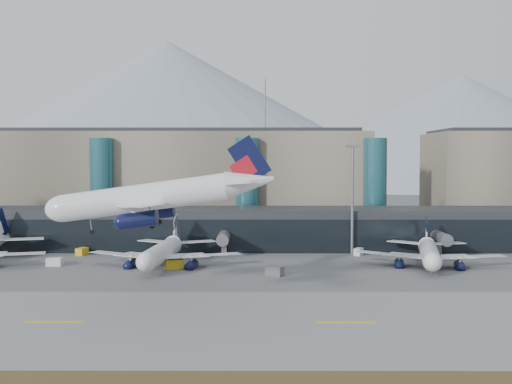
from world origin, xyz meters
TOP-DOWN VIEW (x-y plane):
  - ground at (0.00, 0.00)m, footprint 900.00×900.00m
  - runway_strip at (0.00, -15.00)m, footprint 400.00×40.00m
  - runway_markings at (-0.00, -15.00)m, footprint 128.00×1.00m
  - concourse at (-0.02, 57.73)m, footprint 170.00×27.00m
  - terminal_main at (-25.00, 90.00)m, footprint 130.00×30.00m
  - teal_towers at (-14.99, 74.01)m, footprint 116.40×19.40m
  - mountain_ridge at (15.97, 380.00)m, footprint 910.00×400.00m
  - lightmast_mid at (30.00, 48.00)m, footprint 3.00×1.20m
  - hero_jet at (-5.96, -3.16)m, footprint 36.57×37.47m
  - jet_parked_mid at (-11.73, 32.38)m, footprint 33.95×33.45m
  - jet_parked_right at (43.79, 32.29)m, footprint 31.70×32.42m
  - veh_a at (-34.52, 30.97)m, footprint 3.24×1.96m
  - veh_b at (-32.94, 46.00)m, footprint 2.59×3.35m
  - veh_c at (11.12, 19.87)m, footprint 3.82×3.32m
  - veh_d at (31.24, 46.00)m, footprint 2.69×3.26m
  - veh_h at (-9.06, 27.42)m, footprint 3.96×2.90m

SIDE VIEW (x-z plane):
  - ground at x=0.00m, z-range 0.00..0.00m
  - runway_strip at x=0.00m, z-range 0.00..0.04m
  - runway_markings at x=0.00m, z-range 0.04..0.06m
  - veh_d at x=31.24m, z-range 0.00..1.64m
  - veh_b at x=-32.94m, z-range 0.00..1.70m
  - veh_a at x=-34.52m, z-range 0.00..1.76m
  - veh_c at x=11.12m, z-range 0.00..1.88m
  - veh_h at x=-9.06m, z-range 0.00..1.96m
  - jet_parked_right at x=43.79m, z-range -1.27..9.16m
  - jet_parked_mid at x=-11.73m, z-range -1.33..9.63m
  - concourse at x=-0.02m, z-range -0.03..9.97m
  - teal_towers at x=-14.99m, z-range -8.99..37.01m
  - lightmast_mid at x=30.00m, z-range 1.62..27.22m
  - terminal_main at x=-25.00m, z-range -0.06..30.94m
  - hero_jet at x=-5.96m, z-range 11.82..23.90m
  - mountain_ridge at x=15.97m, z-range -9.26..100.74m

